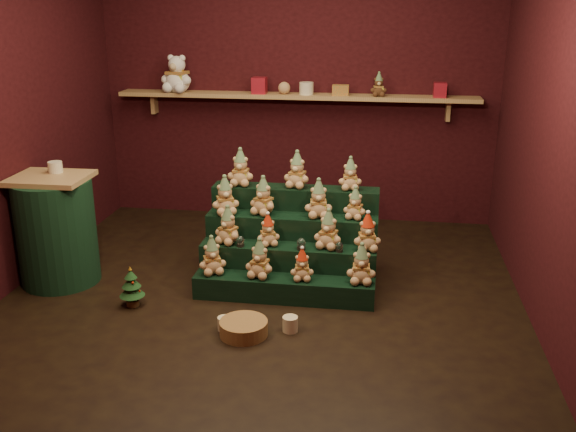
% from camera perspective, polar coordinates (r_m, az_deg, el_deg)
% --- Properties ---
extents(ground, '(4.00, 4.00, 0.00)m').
position_cam_1_polar(ground, '(5.09, -2.26, -7.09)').
color(ground, black).
rests_on(ground, ground).
extents(back_wall, '(4.00, 0.10, 2.80)m').
position_cam_1_polar(back_wall, '(6.66, 0.89, 11.68)').
color(back_wall, black).
rests_on(back_wall, ground).
extents(front_wall, '(4.00, 0.10, 2.80)m').
position_cam_1_polar(front_wall, '(2.72, -10.59, 1.02)').
color(front_wall, black).
rests_on(front_wall, ground).
extents(right_wall, '(0.10, 4.00, 2.80)m').
position_cam_1_polar(right_wall, '(4.72, 22.97, 7.32)').
color(right_wall, black).
rests_on(right_wall, ground).
extents(back_shelf, '(3.60, 0.26, 0.24)m').
position_cam_1_polar(back_shelf, '(6.50, 0.68, 10.57)').
color(back_shelf, tan).
rests_on(back_shelf, ground).
extents(riser_tier_front, '(1.40, 0.22, 0.18)m').
position_cam_1_polar(riser_tier_front, '(4.99, -0.39, -6.49)').
color(riser_tier_front, black).
rests_on(riser_tier_front, ground).
extents(riser_tier_midfront, '(1.40, 0.22, 0.36)m').
position_cam_1_polar(riser_tier_midfront, '(5.15, -0.01, -4.55)').
color(riser_tier_midfront, black).
rests_on(riser_tier_midfront, ground).
extents(riser_tier_midback, '(1.40, 0.22, 0.54)m').
position_cam_1_polar(riser_tier_midback, '(5.32, 0.34, -2.74)').
color(riser_tier_midback, black).
rests_on(riser_tier_midback, ground).
extents(riser_tier_back, '(1.40, 0.22, 0.72)m').
position_cam_1_polar(riser_tier_back, '(5.49, 0.66, -1.03)').
color(riser_tier_back, black).
rests_on(riser_tier_back, ground).
extents(teddy_0, '(0.27, 0.26, 0.30)m').
position_cam_1_polar(teddy_0, '(5.02, -6.78, -3.49)').
color(teddy_0, tan).
rests_on(teddy_0, riser_tier_front).
extents(teddy_1, '(0.25, 0.23, 0.30)m').
position_cam_1_polar(teddy_1, '(4.92, -2.54, -3.79)').
color(teddy_1, tan).
rests_on(teddy_1, riser_tier_front).
extents(teddy_2, '(0.20, 0.18, 0.25)m').
position_cam_1_polar(teddy_2, '(4.88, 1.26, -4.33)').
color(teddy_2, tan).
rests_on(teddy_2, riser_tier_front).
extents(teddy_3, '(0.23, 0.21, 0.31)m').
position_cam_1_polar(teddy_3, '(4.85, 6.55, -4.24)').
color(teddy_3, tan).
rests_on(teddy_3, riser_tier_front).
extents(teddy_4, '(0.28, 0.26, 0.30)m').
position_cam_1_polar(teddy_4, '(5.12, -5.36, -0.81)').
color(teddy_4, tan).
rests_on(teddy_4, riser_tier_midfront).
extents(teddy_5, '(0.23, 0.22, 0.25)m').
position_cam_1_polar(teddy_5, '(5.06, -1.80, -1.25)').
color(teddy_5, tan).
rests_on(teddy_5, riser_tier_midfront).
extents(teddy_6, '(0.26, 0.25, 0.31)m').
position_cam_1_polar(teddy_6, '(5.01, 3.62, -1.17)').
color(teddy_6, tan).
rests_on(teddy_6, riser_tier_midfront).
extents(teddy_7, '(0.24, 0.23, 0.30)m').
position_cam_1_polar(teddy_7, '(4.99, 7.07, -1.43)').
color(teddy_7, tan).
rests_on(teddy_7, riser_tier_midfront).
extents(teddy_8, '(0.28, 0.27, 0.31)m').
position_cam_1_polar(teddy_8, '(5.26, -5.62, 1.85)').
color(teddy_8, tan).
rests_on(teddy_8, riser_tier_midback).
extents(teddy_9, '(0.28, 0.27, 0.31)m').
position_cam_1_polar(teddy_9, '(5.23, -2.20, 1.80)').
color(teddy_9, tan).
rests_on(teddy_9, riser_tier_midback).
extents(teddy_10, '(0.25, 0.23, 0.31)m').
position_cam_1_polar(teddy_10, '(5.15, 2.73, 1.55)').
color(teddy_10, tan).
rests_on(teddy_10, riser_tier_midback).
extents(teddy_11, '(0.21, 0.20, 0.26)m').
position_cam_1_polar(teddy_11, '(5.15, 6.00, 1.13)').
color(teddy_11, tan).
rests_on(teddy_11, riser_tier_midback).
extents(teddy_12, '(0.22, 0.20, 0.31)m').
position_cam_1_polar(teddy_12, '(5.41, -4.24, 4.33)').
color(teddy_12, tan).
rests_on(teddy_12, riser_tier_back).
extents(teddy_13, '(0.25, 0.24, 0.30)m').
position_cam_1_polar(teddy_13, '(5.34, 0.82, 4.13)').
color(teddy_13, tan).
rests_on(teddy_13, riser_tier_back).
extents(teddy_14, '(0.21, 0.19, 0.27)m').
position_cam_1_polar(teddy_14, '(5.30, 5.56, 3.75)').
color(teddy_14, tan).
rests_on(teddy_14, riser_tier_back).
extents(snow_globe_a, '(0.06, 0.06, 0.08)m').
position_cam_1_polar(snow_globe_a, '(5.07, -4.25, -2.25)').
color(snow_globe_a, black).
rests_on(snow_globe_a, riser_tier_midfront).
extents(snow_globe_b, '(0.07, 0.07, 0.09)m').
position_cam_1_polar(snow_globe_b, '(4.99, 1.18, -2.50)').
color(snow_globe_b, black).
rests_on(snow_globe_b, riser_tier_midfront).
extents(snow_globe_c, '(0.06, 0.06, 0.08)m').
position_cam_1_polar(snow_globe_c, '(4.97, 4.59, -2.75)').
color(snow_globe_c, black).
rests_on(snow_globe_c, riser_tier_midfront).
extents(side_table, '(0.63, 0.63, 0.90)m').
position_cam_1_polar(side_table, '(5.51, -19.89, -1.19)').
color(side_table, tan).
rests_on(side_table, ground).
extents(table_ornament, '(0.11, 0.11, 0.09)m').
position_cam_1_polar(table_ornament, '(5.45, -19.98, 4.11)').
color(table_ornament, beige).
rests_on(table_ornament, side_table).
extents(mini_christmas_tree, '(0.19, 0.19, 0.32)m').
position_cam_1_polar(mini_christmas_tree, '(5.00, -13.73, -6.12)').
color(mini_christmas_tree, '#4A341A').
rests_on(mini_christmas_tree, ground).
extents(mug_left, '(0.10, 0.10, 0.10)m').
position_cam_1_polar(mug_left, '(4.59, -5.66, -9.50)').
color(mug_left, beige).
rests_on(mug_left, ground).
extents(mug_right, '(0.11, 0.11, 0.11)m').
position_cam_1_polar(mug_right, '(4.56, 0.19, -9.58)').
color(mug_right, beige).
rests_on(mug_right, ground).
extents(wicker_basket, '(0.41, 0.41, 0.11)m').
position_cam_1_polar(wicker_basket, '(4.52, -3.96, -9.90)').
color(wicker_basket, '#93643B').
rests_on(wicker_basket, ground).
extents(white_bear, '(0.39, 0.36, 0.46)m').
position_cam_1_polar(white_bear, '(6.70, -9.84, 12.78)').
color(white_bear, white).
rests_on(white_bear, back_shelf).
extents(brown_bear, '(0.18, 0.16, 0.22)m').
position_cam_1_polar(brown_bear, '(6.39, 8.07, 11.49)').
color(brown_bear, '#4E2F1A').
rests_on(brown_bear, back_shelf).
extents(gift_tin_red_a, '(0.14, 0.14, 0.16)m').
position_cam_1_polar(gift_tin_red_a, '(6.52, -2.56, 11.52)').
color(gift_tin_red_a, '#A61929').
rests_on(gift_tin_red_a, back_shelf).
extents(gift_tin_cream, '(0.14, 0.14, 0.12)m').
position_cam_1_polar(gift_tin_cream, '(6.45, 1.65, 11.27)').
color(gift_tin_cream, beige).
rests_on(gift_tin_cream, back_shelf).
extents(gift_tin_red_b, '(0.12, 0.12, 0.14)m').
position_cam_1_polar(gift_tin_red_b, '(6.43, 13.35, 10.85)').
color(gift_tin_red_b, '#A61929').
rests_on(gift_tin_red_b, back_shelf).
extents(shelf_plush_ball, '(0.12, 0.12, 0.12)m').
position_cam_1_polar(shelf_plush_ball, '(6.48, -0.34, 11.31)').
color(shelf_plush_ball, tan).
rests_on(shelf_plush_ball, back_shelf).
extents(scarf_gift_box, '(0.16, 0.10, 0.10)m').
position_cam_1_polar(scarf_gift_box, '(6.42, 4.70, 11.09)').
color(scarf_gift_box, '#CF5D1D').
rests_on(scarf_gift_box, back_shelf).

